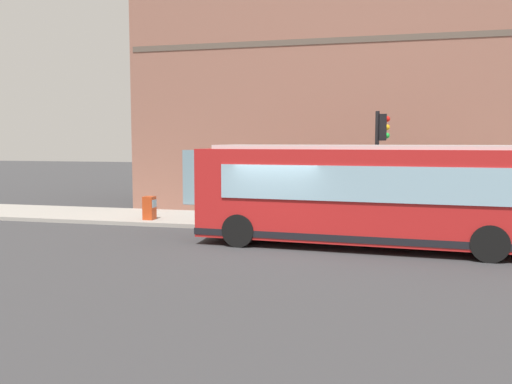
# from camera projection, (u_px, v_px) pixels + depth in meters

# --- Properties ---
(ground) EXTENTS (120.00, 120.00, 0.00)m
(ground) POSITION_uv_depth(u_px,v_px,m) (278.00, 247.00, 16.55)
(ground) COLOR #38383A
(sidewalk_curb) EXTENTS (3.85, 40.00, 0.15)m
(sidewalk_curb) POSITION_uv_depth(u_px,v_px,m) (303.00, 223.00, 20.91)
(sidewalk_curb) COLOR #9E9991
(sidewalk_curb) RESTS_ON ground
(building_corner) EXTENTS (9.68, 16.18, 13.09)m
(building_corner) POSITION_uv_depth(u_px,v_px,m) (326.00, 73.00, 26.81)
(building_corner) COLOR #8C5B4C
(building_corner) RESTS_ON ground
(city_bus_nearside) EXTENTS (3.11, 10.17, 3.07)m
(city_bus_nearside) POSITION_uv_depth(u_px,v_px,m) (364.00, 196.00, 16.40)
(city_bus_nearside) COLOR red
(city_bus_nearside) RESTS_ON ground
(traffic_light_near_corner) EXTENTS (0.32, 0.49, 4.05)m
(traffic_light_near_corner) POSITION_uv_depth(u_px,v_px,m) (381.00, 147.00, 18.64)
(traffic_light_near_corner) COLOR black
(traffic_light_near_corner) RESTS_ON sidewalk_curb
(fire_hydrant) EXTENTS (0.35, 0.35, 0.74)m
(fire_hydrant) POSITION_uv_depth(u_px,v_px,m) (361.00, 210.00, 21.20)
(fire_hydrant) COLOR red
(fire_hydrant) RESTS_ON sidewalk_curb
(pedestrian_walking_along_curb) EXTENTS (0.32, 0.32, 1.75)m
(pedestrian_walking_along_curb) POSITION_uv_depth(u_px,v_px,m) (496.00, 198.00, 19.63)
(pedestrian_walking_along_curb) COLOR #3F8C4C
(pedestrian_walking_along_curb) RESTS_ON sidewalk_curb
(pedestrian_near_hydrant) EXTENTS (0.32, 0.32, 1.77)m
(pedestrian_near_hydrant) POSITION_uv_depth(u_px,v_px,m) (405.00, 195.00, 20.35)
(pedestrian_near_hydrant) COLOR #3F8C4C
(pedestrian_near_hydrant) RESTS_ON sidewalk_curb
(newspaper_vending_box) EXTENTS (0.44, 0.42, 0.90)m
(newspaper_vending_box) POSITION_uv_depth(u_px,v_px,m) (150.00, 208.00, 21.18)
(newspaper_vending_box) COLOR #BF3F19
(newspaper_vending_box) RESTS_ON sidewalk_curb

